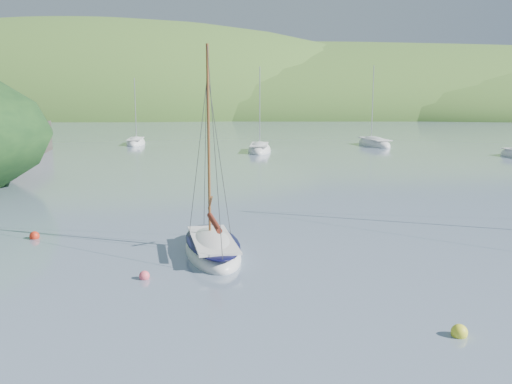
{
  "coord_description": "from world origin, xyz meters",
  "views": [
    {
      "loc": [
        -0.34,
        -16.76,
        7.11
      ],
      "look_at": [
        -0.97,
        8.0,
        2.68
      ],
      "focal_mm": 40.0,
      "sensor_mm": 36.0,
      "label": 1
    }
  ],
  "objects_px": {
    "distant_sloop_b": "(374,144)",
    "distant_sloop_c": "(136,143)",
    "daysailer_white": "(212,249)",
    "distant_sloop_a": "(259,150)"
  },
  "relations": [
    {
      "from": "distant_sloop_b",
      "to": "distant_sloop_c",
      "type": "height_order",
      "value": "distant_sloop_b"
    },
    {
      "from": "distant_sloop_b",
      "to": "distant_sloop_c",
      "type": "xyz_separation_m",
      "value": [
        -31.44,
        1.08,
        -0.02
      ]
    },
    {
      "from": "distant_sloop_c",
      "to": "distant_sloop_b",
      "type": "bearing_deg",
      "value": -8.22
    },
    {
      "from": "daysailer_white",
      "to": "distant_sloop_a",
      "type": "distance_m",
      "value": 42.48
    },
    {
      "from": "distant_sloop_b",
      "to": "daysailer_white",
      "type": "bearing_deg",
      "value": -121.64
    },
    {
      "from": "daysailer_white",
      "to": "distant_sloop_c",
      "type": "relative_size",
      "value": 1.03
    },
    {
      "from": "distant_sloop_a",
      "to": "daysailer_white",
      "type": "bearing_deg",
      "value": -90.41
    },
    {
      "from": "daysailer_white",
      "to": "distant_sloop_c",
      "type": "xyz_separation_m",
      "value": [
        -15.39,
        51.19,
        -0.05
      ]
    },
    {
      "from": "distant_sloop_b",
      "to": "distant_sloop_c",
      "type": "bearing_deg",
      "value": 164.15
    },
    {
      "from": "daysailer_white",
      "to": "distant_sloop_a",
      "type": "xyz_separation_m",
      "value": [
        1.26,
        42.46,
        -0.04
      ]
    }
  ]
}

